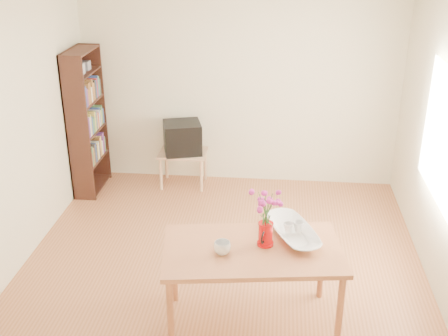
# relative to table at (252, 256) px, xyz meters

# --- Properties ---
(room) EXTENTS (4.50, 4.50, 4.50)m
(room) POSITION_rel_table_xyz_m (-0.31, 0.72, 0.63)
(room) COLOR #985936
(room) RESTS_ON ground
(table) EXTENTS (1.54, 1.02, 0.75)m
(table) POSITION_rel_table_xyz_m (0.00, 0.00, 0.00)
(table) COLOR #AC613B
(table) RESTS_ON ground
(tv_stand) EXTENTS (0.60, 0.45, 0.46)m
(tv_stand) POSITION_rel_table_xyz_m (-1.04, 2.68, -0.28)
(tv_stand) COLOR tan
(tv_stand) RESTS_ON ground
(bookshelf) EXTENTS (0.28, 0.70, 1.80)m
(bookshelf) POSITION_rel_table_xyz_m (-2.18, 2.46, 0.17)
(bookshelf) COLOR black
(bookshelf) RESTS_ON ground
(pitcher) EXTENTS (0.14, 0.21, 0.20)m
(pitcher) POSITION_rel_table_xyz_m (0.10, 0.07, 0.17)
(pitcher) COLOR red
(pitcher) RESTS_ON table
(flowers) EXTENTS (0.23, 0.23, 0.33)m
(flowers) POSITION_rel_table_xyz_m (0.10, 0.07, 0.44)
(flowers) COLOR #F639BF
(flowers) RESTS_ON pitcher
(mug) EXTENTS (0.19, 0.19, 0.11)m
(mug) POSITION_rel_table_xyz_m (-0.24, -0.10, 0.13)
(mug) COLOR white
(mug) RESTS_ON table
(bowl) EXTENTS (0.60, 0.60, 0.44)m
(bowl) POSITION_rel_table_xyz_m (0.32, 0.24, 0.30)
(bowl) COLOR white
(bowl) RESTS_ON table
(teacup_a) EXTENTS (0.09, 0.09, 0.07)m
(teacup_a) POSITION_rel_table_xyz_m (0.28, 0.24, 0.25)
(teacup_a) COLOR white
(teacup_a) RESTS_ON bowl
(teacup_b) EXTENTS (0.11, 0.11, 0.07)m
(teacup_b) POSITION_rel_table_xyz_m (0.37, 0.26, 0.26)
(teacup_b) COLOR white
(teacup_b) RESTS_ON bowl
(television) EXTENTS (0.55, 0.53, 0.39)m
(television) POSITION_rel_table_xyz_m (-1.04, 2.69, -0.01)
(television) COLOR black
(television) RESTS_ON tv_stand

